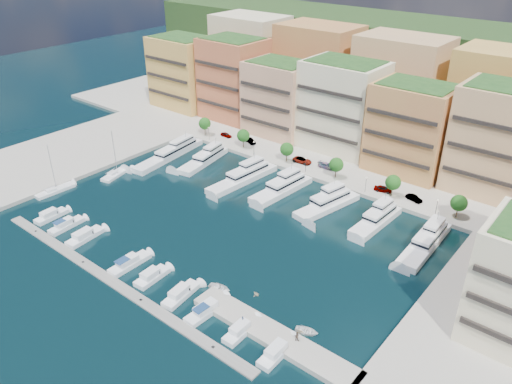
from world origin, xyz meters
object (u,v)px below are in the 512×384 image
(tree_5, at_px, (459,203))
(car_3, at_px, (327,166))
(yacht_2, at_px, (245,176))
(sailboat_1, at_px, (116,175))
(tree_4, at_px, (393,182))
(person_1, at_px, (297,336))
(lamppost_2, at_px, (306,163))
(yacht_5, at_px, (377,219))
(yacht_0, at_px, (172,153))
(cruiser_9, at_px, (277,352))
(yacht_3, at_px, (283,187))
(car_2, at_px, (302,160))
(yacht_4, at_px, (329,203))
(car_1, at_px, (250,141))
(tree_3, at_px, (336,165))
(cruiser_1, at_px, (66,225))
(car_5, at_px, (414,198))
(lamppost_0, at_px, (209,131))
(lamppost_4, at_px, (437,205))
(person_0, at_px, (243,320))
(yacht_6, at_px, (426,241))
(tender_3, at_px, (299,331))
(cruiser_4, at_px, (129,263))
(car_4, at_px, (383,189))
(tree_0, at_px, (205,124))
(tree_1, at_px, (243,136))
(cruiser_2, at_px, (85,237))
(tender_0, at_px, (219,288))
(cruiser_0, at_px, (51,216))
(lamppost_3, at_px, (366,182))
(tender_1, at_px, (256,294))
(lamppost_1, at_px, (254,146))
(tree_2, at_px, (287,149))
(cruiser_8, at_px, (241,331))
(cruiser_6, at_px, (181,294))
(tender_2, at_px, (307,331))
(sailboat_0, at_px, (55,191))

(tree_5, height_order, car_3, tree_5)
(yacht_2, xyz_separation_m, sailboat_1, (-28.92, -20.00, -0.90))
(tree_4, relative_size, person_1, 3.26)
(lamppost_2, bearing_deg, yacht_5, -20.51)
(yacht_0, xyz_separation_m, cruiser_9, (70.13, -41.43, -0.66))
(yacht_3, xyz_separation_m, car_2, (-4.83, 15.49, 0.55))
(yacht_4, height_order, car_1, yacht_4)
(tree_3, height_order, cruiser_1, tree_3)
(cruiser_9, relative_size, car_5, 1.88)
(lamppost_0, xyz_separation_m, yacht_2, (25.27, -12.61, -2.62))
(lamppost_4, bearing_deg, person_0, -101.55)
(yacht_6, bearing_deg, tender_3, -98.97)
(tree_4, bearing_deg, cruiser_4, -115.82)
(car_4, bearing_deg, person_0, 170.46)
(car_1, bearing_deg, tree_0, 123.40)
(tree_1, height_order, cruiser_2, tree_1)
(tender_0, bearing_deg, cruiser_0, 83.11)
(tree_3, xyz_separation_m, car_4, (13.33, 0.83, -2.99))
(cruiser_1, relative_size, cruiser_2, 0.95)
(tree_1, xyz_separation_m, cruiser_4, (19.87, -58.12, -4.17))
(tree_3, bearing_deg, yacht_4, -64.82)
(tree_1, relative_size, lamppost_3, 1.35)
(yacht_0, height_order, tender_1, yacht_0)
(tree_0, distance_m, lamppost_1, 22.14)
(car_3, xyz_separation_m, car_4, (18.13, -2.61, 0.01))
(tree_0, height_order, car_1, tree_0)
(tree_5, height_order, car_5, tree_5)
(tree_4, bearing_deg, tender_3, -80.42)
(tree_2, bearing_deg, cruiser_9, -54.95)
(lamppost_3, height_order, cruiser_8, lamppost_3)
(cruiser_6, relative_size, tender_2, 2.16)
(tree_1, height_order, lamppost_3, tree_1)
(car_1, height_order, car_5, car_1)
(cruiser_6, relative_size, car_3, 1.66)
(car_2, bearing_deg, cruiser_4, 177.80)
(car_2, bearing_deg, tree_1, 93.88)
(tree_3, bearing_deg, car_4, 3.55)
(cruiser_2, height_order, person_0, person_0)
(car_4, relative_size, person_0, 2.67)
(yacht_0, xyz_separation_m, tender_2, (71.09, -34.45, -0.80))
(yacht_2, xyz_separation_m, sailboat_0, (-33.17, -35.64, -0.90))
(cruiser_1, xyz_separation_m, car_5, (55.86, 59.34, 1.13))
(tree_1, xyz_separation_m, lamppost_2, (24.00, -2.30, -0.92))
(cruiser_6, height_order, sailboat_1, sailboat_1)
(sailboat_1, xyz_separation_m, car_2, (35.60, 37.01, 1.45))
(lamppost_0, height_order, car_2, lamppost_0)
(tree_5, bearing_deg, sailboat_1, -156.33)
(cruiser_2, bearing_deg, lamppost_0, 106.58)
(tree_4, relative_size, person_0, 3.39)
(lamppost_3, distance_m, tender_2, 51.38)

